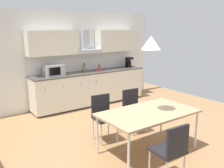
{
  "coord_description": "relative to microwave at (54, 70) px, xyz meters",
  "views": [
    {
      "loc": [
        -2.46,
        -3.23,
        2.13
      ],
      "look_at": [
        0.42,
        0.8,
        1.0
      ],
      "focal_mm": 40.0,
      "sensor_mm": 36.0,
      "label": 1
    }
  ],
  "objects": [
    {
      "name": "ground_plane",
      "position": [
        0.06,
        -2.65,
        -1.08
      ],
      "size": [
        8.29,
        8.91,
        0.02
      ],
      "primitive_type": "cube",
      "color": "#9E754C"
    },
    {
      "name": "wall_back",
      "position": [
        0.06,
        0.37,
        0.2
      ],
      "size": [
        6.63,
        0.1,
        2.55
      ],
      "primitive_type": "cube",
      "color": "white",
      "rests_on": "ground_plane"
    },
    {
      "name": "kitchen_counter",
      "position": [
        1.05,
        0.0,
        -0.6
      ],
      "size": [
        3.32,
        0.66,
        0.93
      ],
      "color": "#333333",
      "rests_on": "ground_plane"
    },
    {
      "name": "backsplash_tile",
      "position": [
        1.05,
        0.31,
        0.1
      ],
      "size": [
        3.3,
        0.02,
        0.48
      ],
      "primitive_type": "cube",
      "color": "silver",
      "rests_on": "kitchen_counter"
    },
    {
      "name": "upper_wall_cabinets",
      "position": [
        1.05,
        0.15,
        0.66
      ],
      "size": [
        3.3,
        0.4,
        0.62
      ],
      "color": "silver"
    },
    {
      "name": "microwave",
      "position": [
        0.0,
        0.0,
        0.0
      ],
      "size": [
        0.48,
        0.35,
        0.28
      ],
      "color": "#ADADB2",
      "rests_on": "kitchen_counter"
    },
    {
      "name": "coffee_maker",
      "position": [
        2.45,
        0.03,
        0.01
      ],
      "size": [
        0.18,
        0.19,
        0.3
      ],
      "color": "black",
      "rests_on": "kitchen_counter"
    },
    {
      "name": "bottle_brown",
      "position": [
        0.9,
        0.05,
        -0.03
      ],
      "size": [
        0.08,
        0.08,
        0.25
      ],
      "color": "brown",
      "rests_on": "kitchen_counter"
    },
    {
      "name": "bottle_red",
      "position": [
        1.32,
        -0.06,
        -0.06
      ],
      "size": [
        0.07,
        0.07,
        0.2
      ],
      "color": "red",
      "rests_on": "kitchen_counter"
    },
    {
      "name": "dining_table",
      "position": [
        0.45,
        -2.96,
        -0.39
      ],
      "size": [
        1.67,
        0.96,
        0.72
      ],
      "color": "tan",
      "rests_on": "ground_plane"
    },
    {
      "name": "chair_far_left",
      "position": [
        0.08,
        -2.1,
        -0.54
      ],
      "size": [
        0.44,
        0.44,
        0.87
      ],
      "color": "black",
      "rests_on": "ground_plane"
    },
    {
      "name": "chair_far_right",
      "position": [
        0.84,
        -2.1,
        -0.54
      ],
      "size": [
        0.43,
        0.43,
        0.87
      ],
      "color": "black",
      "rests_on": "ground_plane"
    },
    {
      "name": "chair_near_left",
      "position": [
        0.07,
        -3.82,
        -0.54
      ],
      "size": [
        0.43,
        0.43,
        0.87
      ],
      "color": "black",
      "rests_on": "ground_plane"
    },
    {
      "name": "pendant_lamp",
      "position": [
        0.45,
        -2.96,
        0.81
      ],
      "size": [
        0.32,
        0.32,
        0.22
      ],
      "primitive_type": "cone",
      "color": "silver"
    }
  ]
}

